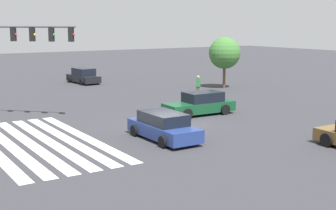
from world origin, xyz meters
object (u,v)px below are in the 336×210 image
(car_0, at_px, (163,126))
(car_4, at_px, (83,76))
(traffic_signal_mast, at_px, (22,46))
(pedestrian, at_px, (198,85))
(tree_corner_a, at_px, (225,53))
(car_2, at_px, (200,104))

(car_0, xyz_separation_m, car_4, (-24.22, 5.70, 0.04))
(car_0, distance_m, car_4, 24.88)
(traffic_signal_mast, relative_size, pedestrian, 3.38)
(traffic_signal_mast, distance_m, car_4, 18.31)
(car_0, relative_size, tree_corner_a, 0.98)
(car_2, xyz_separation_m, pedestrian, (-6.16, 4.37, 0.30))
(car_2, height_order, tree_corner_a, tree_corner_a)
(car_4, relative_size, pedestrian, 2.55)
(traffic_signal_mast, xyz_separation_m, car_4, (-14.75, 10.15, -3.85))
(traffic_signal_mast, xyz_separation_m, car_2, (5.04, 10.13, -3.87))
(car_2, distance_m, pedestrian, 7.56)
(pedestrian, distance_m, tree_corner_a, 6.64)
(car_0, bearing_deg, traffic_signal_mast, -154.47)
(car_4, xyz_separation_m, pedestrian, (13.63, 4.35, 0.28))
(traffic_signal_mast, distance_m, tree_corner_a, 20.37)
(traffic_signal_mast, height_order, pedestrian, traffic_signal_mast)
(traffic_signal_mast, relative_size, car_4, 1.33)
(car_0, relative_size, pedestrian, 2.62)
(tree_corner_a, bearing_deg, car_4, -137.09)
(car_4, bearing_deg, traffic_signal_mast, 141.15)
(car_4, distance_m, tree_corner_a, 14.51)
(car_4, relative_size, tree_corner_a, 0.95)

